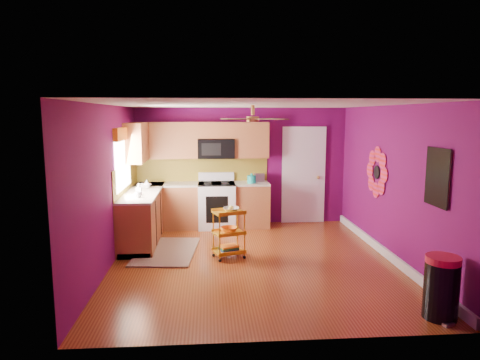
{
  "coord_description": "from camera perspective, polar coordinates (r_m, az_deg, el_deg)",
  "views": [
    {
      "loc": [
        -0.71,
        -6.63,
        2.34
      ],
      "look_at": [
        -0.19,
        0.4,
        1.27
      ],
      "focal_mm": 32.0,
      "sensor_mm": 36.0,
      "label": 1
    }
  ],
  "objects": [
    {
      "name": "upper_cabinetry",
      "position": [
        8.83,
        -7.71,
        5.04
      ],
      "size": [
        2.8,
        2.3,
        1.26
      ],
      "color": "brown",
      "rests_on": "ground"
    },
    {
      "name": "counter_cup",
      "position": [
        7.55,
        -13.4,
        -1.91
      ],
      "size": [
        0.12,
        0.12,
        0.1
      ],
      "primitive_type": "imported",
      "color": "white",
      "rests_on": "lower_cabinets"
    },
    {
      "name": "counter_dish",
      "position": [
        8.56,
        -12.66,
        -0.76
      ],
      "size": [
        0.28,
        0.28,
        0.07
      ],
      "primitive_type": "imported",
      "color": "white",
      "rests_on": "lower_cabinets"
    },
    {
      "name": "left_window",
      "position": [
        7.85,
        -15.34,
        3.92
      ],
      "size": [
        0.08,
        1.35,
        1.08
      ],
      "color": "white",
      "rests_on": "ground"
    },
    {
      "name": "electric_range",
      "position": [
        8.99,
        -3.13,
        -3.3
      ],
      "size": [
        0.76,
        0.66,
        1.13
      ],
      "color": "white",
      "rests_on": "ground"
    },
    {
      "name": "lower_cabinets",
      "position": [
        8.68,
        -8.35,
        -4.15
      ],
      "size": [
        2.81,
        2.31,
        0.94
      ],
      "color": "brown",
      "rests_on": "ground"
    },
    {
      "name": "teal_kettle",
      "position": [
        8.89,
        1.55,
        0.12
      ],
      "size": [
        0.18,
        0.18,
        0.21
      ],
      "color": "teal",
      "rests_on": "lower_cabinets"
    },
    {
      "name": "soap_bottle_a",
      "position": [
        7.75,
        -13.34,
        -1.21
      ],
      "size": [
        0.1,
        0.1,
        0.21
      ],
      "primitive_type": "imported",
      "color": "#EA3F72",
      "rests_on": "lower_cabinets"
    },
    {
      "name": "right_wall_art",
      "position": [
        7.0,
        20.64,
        0.73
      ],
      "size": [
        0.04,
        2.74,
        1.04
      ],
      "color": "black",
      "rests_on": "ground"
    },
    {
      "name": "toaster",
      "position": [
        9.07,
        2.55,
        0.32
      ],
      "size": [
        0.22,
        0.15,
        0.18
      ],
      "primitive_type": "cube",
      "color": "beige",
      "rests_on": "lower_cabinets"
    },
    {
      "name": "ground",
      "position": [
        7.06,
        1.81,
        -10.71
      ],
      "size": [
        5.0,
        5.0,
        0.0
      ],
      "primitive_type": "plane",
      "color": "#672B10",
      "rests_on": "ground"
    },
    {
      "name": "trash_can",
      "position": [
        5.59,
        25.26,
        -12.83
      ],
      "size": [
        0.5,
        0.5,
        0.74
      ],
      "color": "black",
      "rests_on": "ground"
    },
    {
      "name": "ceiling_fan",
      "position": [
        6.86,
        1.72,
        8.22
      ],
      "size": [
        1.01,
        1.01,
        0.26
      ],
      "color": "#BF8C3F",
      "rests_on": "ground"
    },
    {
      "name": "panel_door",
      "position": [
        9.42,
        8.45,
        0.51
      ],
      "size": [
        0.95,
        0.11,
        2.15
      ],
      "color": "white",
      "rests_on": "ground"
    },
    {
      "name": "room_envelope",
      "position": [
        6.7,
        2.1,
        2.58
      ],
      "size": [
        4.54,
        5.04,
        2.52
      ],
      "color": "#630B50",
      "rests_on": "ground"
    },
    {
      "name": "shag_rug",
      "position": [
        7.6,
        -9.74,
        -9.33
      ],
      "size": [
        1.12,
        1.67,
        0.02
      ],
      "primitive_type": "cube",
      "rotation": [
        0.0,
        0.0,
        -0.1
      ],
      "color": "black",
      "rests_on": "ground"
    },
    {
      "name": "soap_bottle_b",
      "position": [
        8.47,
        -12.33,
        -0.52
      ],
      "size": [
        0.13,
        0.13,
        0.16
      ],
      "primitive_type": "imported",
      "color": "white",
      "rests_on": "lower_cabinets"
    },
    {
      "name": "rolling_cart",
      "position": [
        7.08,
        -1.45,
        -6.84
      ],
      "size": [
        0.57,
        0.49,
        0.88
      ],
      "color": "gold",
      "rests_on": "ground"
    }
  ]
}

